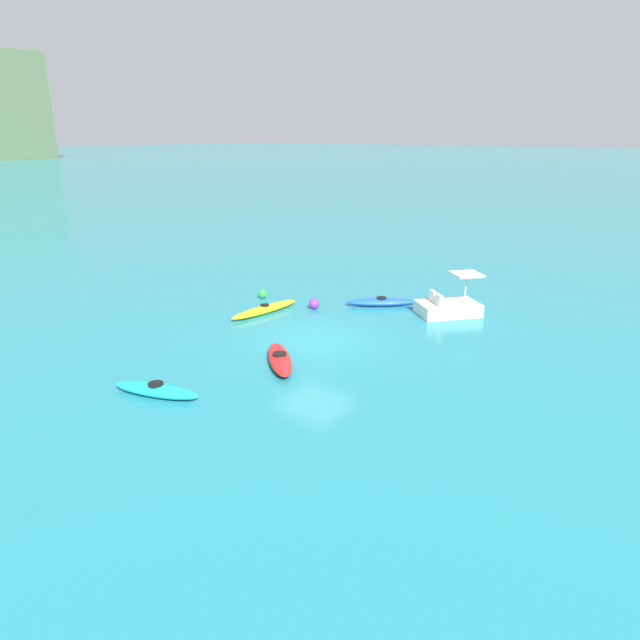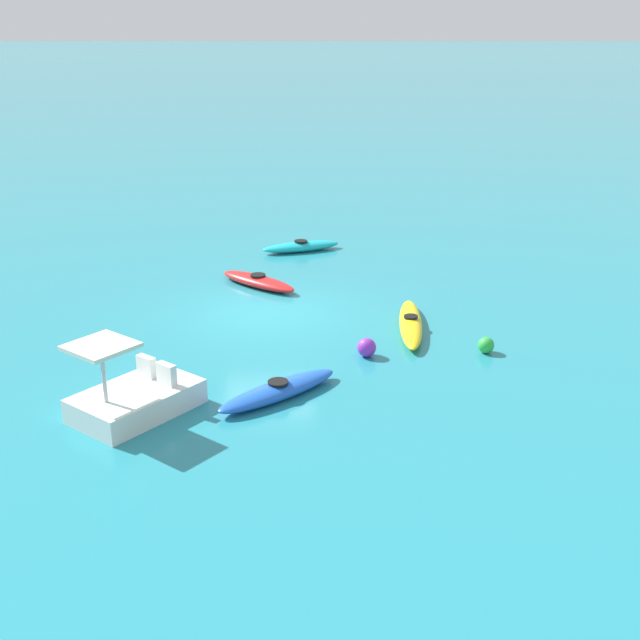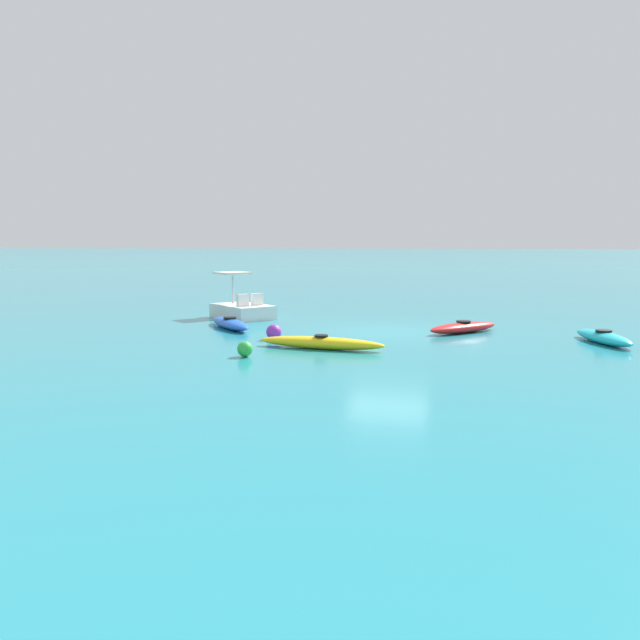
{
  "view_description": "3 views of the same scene",
  "coord_description": "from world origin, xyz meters",
  "views": [
    {
      "loc": [
        -14.25,
        -11.68,
        6.99
      ],
      "look_at": [
        0.11,
        -0.13,
        0.79
      ],
      "focal_mm": 31.29,
      "sensor_mm": 36.0,
      "label": 1
    },
    {
      "loc": [
        20.01,
        1.34,
        7.28
      ],
      "look_at": [
        1.11,
        1.4,
        0.22
      ],
      "focal_mm": 45.11,
      "sensor_mm": 36.0,
      "label": 2
    },
    {
      "loc": [
        -2.87,
        19.47,
        2.74
      ],
      "look_at": [
        2.02,
        0.73,
        0.39
      ],
      "focal_mm": 35.49,
      "sensor_mm": 36.0,
      "label": 3
    }
  ],
  "objects": [
    {
      "name": "kayak_yellow",
      "position": [
        1.22,
        3.67,
        0.16
      ],
      "size": [
        3.46,
        0.82,
        0.37
      ],
      "color": "yellow",
      "rests_on": "ground_plane"
    },
    {
      "name": "kayak_red",
      "position": [
        -2.28,
        -0.4,
        0.16
      ],
      "size": [
        2.33,
        2.56,
        0.37
      ],
      "color": "red",
      "rests_on": "ground_plane"
    },
    {
      "name": "kayak_blue",
      "position": [
        5.09,
        0.53,
        0.16
      ],
      "size": [
        2.46,
        2.67,
        0.37
      ],
      "color": "blue",
      "rests_on": "ground_plane"
    },
    {
      "name": "pedal_boat_white",
      "position": [
        5.77,
        -2.24,
        0.34
      ],
      "size": [
        2.81,
        2.67,
        1.68
      ],
      "color": "white",
      "rests_on": "ground_plane"
    },
    {
      "name": "buoy_green",
      "position": [
        2.72,
        5.26,
        0.19
      ],
      "size": [
        0.38,
        0.38,
        0.38
      ],
      "primitive_type": "sphere",
      "color": "green",
      "rests_on": "ground_plane"
    },
    {
      "name": "kayak_cyan",
      "position": [
        -6.1,
        0.78,
        0.16
      ],
      "size": [
        1.54,
        2.75,
        0.37
      ],
      "color": "#19B7C6",
      "rests_on": "ground_plane"
    },
    {
      "name": "ground_plane",
      "position": [
        0.0,
        0.0,
        0.0
      ],
      "size": [
        600.0,
        600.0,
        0.0
      ],
      "primitive_type": "plane",
      "color": "teal"
    },
    {
      "name": "buoy_purple",
      "position": [
        2.93,
        2.47,
        0.22
      ],
      "size": [
        0.44,
        0.44,
        0.44
      ],
      "primitive_type": "sphere",
      "color": "purple",
      "rests_on": "ground_plane"
    }
  ]
}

